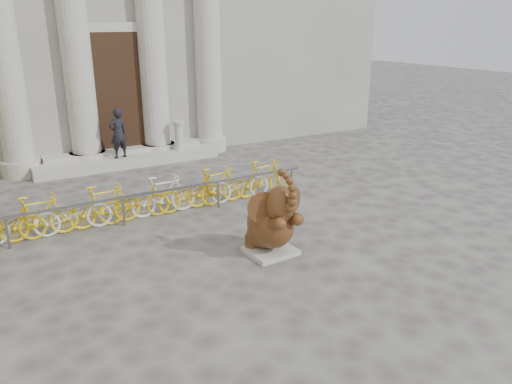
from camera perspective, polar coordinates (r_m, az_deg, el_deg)
ground at (r=9.09m, az=2.95°, el=-10.90°), size 80.00×80.00×0.00m
entrance_steps at (r=17.12m, az=-14.41°, el=3.66°), size 6.00×1.20×0.36m
elephant_statue at (r=10.04m, az=1.82°, el=-3.52°), size 1.26×1.41×1.88m
bike_rack at (r=12.08m, az=-15.36°, el=-1.19°), size 9.73×0.53×1.00m
pedestrian at (r=16.49m, az=-15.48°, el=6.48°), size 0.65×0.51×1.59m
balustrade_post at (r=17.22m, az=-8.82°, el=6.29°), size 0.40×0.40×0.99m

